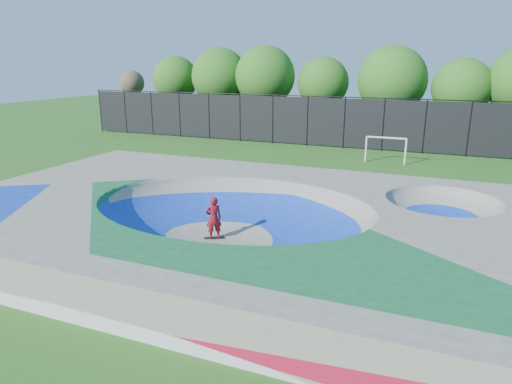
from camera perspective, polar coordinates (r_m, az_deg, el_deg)
ground at (r=17.92m, az=-3.04°, el=-5.91°), size 120.00×120.00×0.00m
skate_deck at (r=17.65m, az=-3.08°, el=-3.65°), size 22.00×14.00×1.50m
skater at (r=17.73m, az=-5.31°, el=-3.26°), size 0.74×0.71×1.71m
skateboard at (r=18.02m, az=-5.25°, el=-5.75°), size 0.78×0.60×0.05m
soccer_goal at (r=32.14m, az=15.93°, el=5.66°), size 2.72×0.12×1.80m
fence at (r=37.00m, az=10.98°, el=8.62°), size 48.09×0.09×4.04m
treeline at (r=41.04m, az=14.65°, el=13.16°), size 51.32×6.10×8.10m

